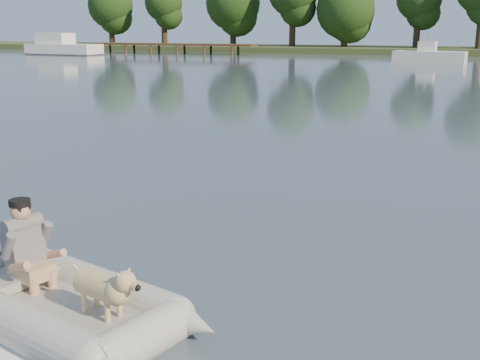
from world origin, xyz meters
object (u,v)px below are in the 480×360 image
at_px(dog, 101,290).
at_px(cabin_cruiser, 63,44).
at_px(motorboat, 430,48).
at_px(man, 24,242).
at_px(dinghy, 59,272).
at_px(dock, 172,49).

height_order(dog, cabin_cruiser, cabin_cruiser).
xyz_separation_m(cabin_cruiser, motorboat, (34.98, -0.72, 0.03)).
bearing_deg(man, dog, -0.00).
bearing_deg(dinghy, cabin_cruiser, 142.59).
height_order(dinghy, dog, dinghy).
bearing_deg(dock, motorboat, -14.49).
bearing_deg(motorboat, dinghy, -84.22).
relative_size(man, motorboat, 0.16).
xyz_separation_m(dinghy, dog, (0.54, -0.11, -0.06)).
distance_m(cabin_cruiser, motorboat, 34.99).
relative_size(dock, dinghy, 4.28).
bearing_deg(dinghy, dog, 4.57).
height_order(man, motorboat, motorboat).
height_order(man, cabin_cruiser, cabin_cruiser).
bearing_deg(dog, motorboat, 106.16).
height_order(dinghy, motorboat, motorboat).
bearing_deg(man, dinghy, -4.24).
xyz_separation_m(dock, dinghy, (25.34, -52.74, -0.02)).
distance_m(dock, man, 58.08).
bearing_deg(dinghy, motorboat, 105.48).
xyz_separation_m(man, cabin_cruiser, (-33.76, 46.53, 0.40)).
xyz_separation_m(dock, man, (24.78, -52.53, 0.15)).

